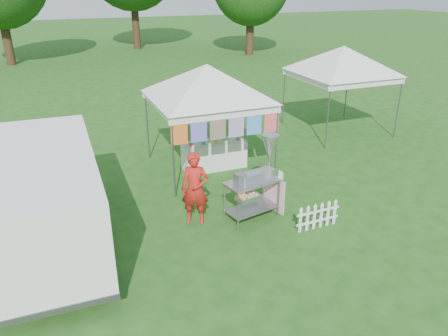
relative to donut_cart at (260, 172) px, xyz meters
name	(u,v)px	position (x,y,z in m)	size (l,w,h in m)	color
ground	(262,224)	(-0.09, -0.38, -1.13)	(120.00, 120.00, 0.00)	#1E4D16
canopy_main	(207,65)	(-0.09, 3.11, 1.86)	(4.24, 4.24, 3.45)	#59595E
canopy_right	(344,46)	(5.41, 4.62, 1.86)	(4.24, 4.24, 3.45)	#59595E
donut_cart	(260,172)	(0.00, 0.00, 0.00)	(1.40, 1.19, 1.92)	gray
vendor	(195,189)	(-1.44, 0.29, -0.29)	(0.61, 0.40, 1.67)	red
cargo_van	(46,197)	(-4.46, 0.55, -0.02)	(2.06, 4.97, 2.05)	white
picket_fence	(318,217)	(0.96, -0.97, -0.84)	(1.08, 0.06, 0.56)	white
display_table	(214,155)	(0.06, 3.07, -0.73)	(1.80, 0.70, 0.79)	white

